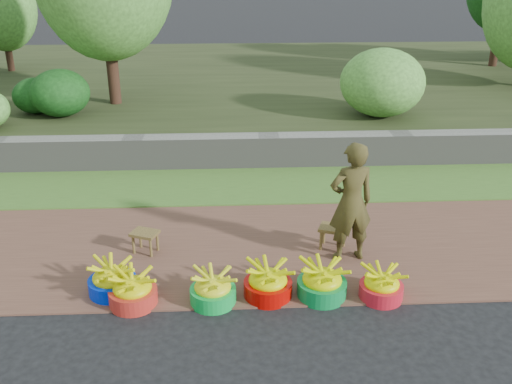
{
  "coord_description": "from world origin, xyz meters",
  "views": [
    {
      "loc": [
        -0.66,
        -4.89,
        3.45
      ],
      "look_at": [
        -0.35,
        1.3,
        0.75
      ],
      "focal_mm": 40.0,
      "sensor_mm": 36.0,
      "label": 1
    }
  ],
  "objects_px": {
    "vendor_woman": "(351,203)",
    "basin_c": "(213,289)",
    "basin_b": "(133,290)",
    "stool_left": "(145,236)",
    "basin_f": "(382,285)",
    "basin_d": "(268,283)",
    "stool_right": "(333,231)",
    "basin_a": "(112,280)",
    "basin_e": "(322,282)"
  },
  "relations": [
    {
      "from": "vendor_woman",
      "to": "basin_c",
      "type": "bearing_deg",
      "value": 16.35
    },
    {
      "from": "basin_b",
      "to": "stool_left",
      "type": "xyz_separation_m",
      "value": [
        -0.01,
        1.07,
        0.07
      ]
    },
    {
      "from": "basin_f",
      "to": "stool_left",
      "type": "relative_size",
      "value": 1.24
    },
    {
      "from": "basin_d",
      "to": "stool_right",
      "type": "height_order",
      "value": "basin_d"
    },
    {
      "from": "basin_a",
      "to": "basin_c",
      "type": "xyz_separation_m",
      "value": [
        1.08,
        -0.22,
        -0.01
      ]
    },
    {
      "from": "basin_e",
      "to": "stool_left",
      "type": "relative_size",
      "value": 1.41
    },
    {
      "from": "basin_e",
      "to": "stool_right",
      "type": "relative_size",
      "value": 1.33
    },
    {
      "from": "basin_a",
      "to": "basin_b",
      "type": "height_order",
      "value": "basin_a"
    },
    {
      "from": "basin_b",
      "to": "basin_c",
      "type": "relative_size",
      "value": 1.04
    },
    {
      "from": "stool_left",
      "to": "vendor_woman",
      "type": "xyz_separation_m",
      "value": [
        2.41,
        -0.26,
        0.51
      ]
    },
    {
      "from": "stool_right",
      "to": "basin_d",
      "type": "bearing_deg",
      "value": -131.18
    },
    {
      "from": "basin_a",
      "to": "basin_e",
      "type": "distance_m",
      "value": 2.23
    },
    {
      "from": "basin_a",
      "to": "basin_d",
      "type": "xyz_separation_m",
      "value": [
        1.65,
        -0.14,
        0.0
      ]
    },
    {
      "from": "basin_a",
      "to": "basin_d",
      "type": "relative_size",
      "value": 0.99
    },
    {
      "from": "basin_a",
      "to": "basin_e",
      "type": "height_order",
      "value": "basin_e"
    },
    {
      "from": "basin_e",
      "to": "basin_f",
      "type": "height_order",
      "value": "basin_e"
    },
    {
      "from": "basin_a",
      "to": "stool_left",
      "type": "relative_size",
      "value": 1.37
    },
    {
      "from": "basin_c",
      "to": "basin_f",
      "type": "height_order",
      "value": "basin_c"
    },
    {
      "from": "basin_f",
      "to": "vendor_woman",
      "type": "relative_size",
      "value": 0.32
    },
    {
      "from": "basin_c",
      "to": "stool_right",
      "type": "xyz_separation_m",
      "value": [
        1.44,
        1.07,
        0.09
      ]
    },
    {
      "from": "basin_b",
      "to": "stool_left",
      "type": "distance_m",
      "value": 1.07
    },
    {
      "from": "basin_b",
      "to": "basin_a",
      "type": "bearing_deg",
      "value": 139.82
    },
    {
      "from": "stool_left",
      "to": "stool_right",
      "type": "height_order",
      "value": "stool_right"
    },
    {
      "from": "stool_left",
      "to": "basin_f",
      "type": "bearing_deg",
      "value": -22.58
    },
    {
      "from": "basin_f",
      "to": "stool_left",
      "type": "height_order",
      "value": "basin_f"
    },
    {
      "from": "basin_a",
      "to": "basin_e",
      "type": "relative_size",
      "value": 0.97
    },
    {
      "from": "stool_right",
      "to": "basin_c",
      "type": "bearing_deg",
      "value": -143.5
    },
    {
      "from": "basin_b",
      "to": "stool_right",
      "type": "height_order",
      "value": "basin_b"
    },
    {
      "from": "basin_f",
      "to": "basin_b",
      "type": "bearing_deg",
      "value": 179.65
    },
    {
      "from": "basin_b",
      "to": "stool_right",
      "type": "relative_size",
      "value": 1.27
    },
    {
      "from": "basin_a",
      "to": "basin_f",
      "type": "relative_size",
      "value": 1.1
    },
    {
      "from": "stool_left",
      "to": "stool_right",
      "type": "distance_m",
      "value": 2.27
    },
    {
      "from": "basin_d",
      "to": "basin_e",
      "type": "relative_size",
      "value": 0.98
    },
    {
      "from": "basin_f",
      "to": "stool_right",
      "type": "relative_size",
      "value": 1.17
    },
    {
      "from": "basin_a",
      "to": "stool_right",
      "type": "xyz_separation_m",
      "value": [
        2.51,
        0.84,
        0.08
      ]
    },
    {
      "from": "basin_e",
      "to": "vendor_woman",
      "type": "distance_m",
      "value": 1.04
    },
    {
      "from": "basin_c",
      "to": "basin_f",
      "type": "relative_size",
      "value": 1.04
    },
    {
      "from": "basin_c",
      "to": "stool_left",
      "type": "relative_size",
      "value": 1.29
    },
    {
      "from": "basin_f",
      "to": "stool_right",
      "type": "bearing_deg",
      "value": 107.31
    },
    {
      "from": "basin_e",
      "to": "basin_d",
      "type": "bearing_deg",
      "value": 177.56
    },
    {
      "from": "stool_left",
      "to": "vendor_woman",
      "type": "distance_m",
      "value": 2.48
    },
    {
      "from": "basin_c",
      "to": "stool_left",
      "type": "height_order",
      "value": "basin_c"
    },
    {
      "from": "basin_a",
      "to": "basin_e",
      "type": "bearing_deg",
      "value": -4.2
    },
    {
      "from": "basin_a",
      "to": "basin_f",
      "type": "xyz_separation_m",
      "value": [
        2.85,
        -0.23,
        -0.02
      ]
    },
    {
      "from": "basin_c",
      "to": "basin_f",
      "type": "xyz_separation_m",
      "value": [
        1.77,
        -0.0,
        -0.01
      ]
    },
    {
      "from": "basin_b",
      "to": "basin_f",
      "type": "relative_size",
      "value": 1.09
    },
    {
      "from": "stool_right",
      "to": "basin_e",
      "type": "bearing_deg",
      "value": -106.05
    },
    {
      "from": "basin_d",
      "to": "basin_c",
      "type": "bearing_deg",
      "value": -171.92
    },
    {
      "from": "basin_e",
      "to": "basin_f",
      "type": "distance_m",
      "value": 0.63
    },
    {
      "from": "basin_d",
      "to": "stool_left",
      "type": "relative_size",
      "value": 1.38
    }
  ]
}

